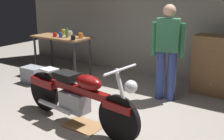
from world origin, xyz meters
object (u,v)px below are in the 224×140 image
object	(u,v)px
mug_orange_travel	(81,36)
mug_blue_enamel	(61,35)
person_standing	(167,49)
mug_yellow_tall	(64,32)
mug_black_matte	(73,38)
storage_bin	(33,75)
motorcycle	(77,96)
mug_white_ceramic	(70,33)
bottle	(67,33)
wooden_dresser	(216,65)
mug_red_diner	(55,35)

from	to	relation	value
mug_orange_travel	mug_blue_enamel	size ratio (longest dim) A/B	1.13
person_standing	mug_yellow_tall	xyz separation A→B (m)	(-2.68, 0.33, 0.03)
mug_black_matte	storage_bin	bearing A→B (deg)	-143.75
motorcycle	mug_black_matte	bearing A→B (deg)	139.09
mug_black_matte	mug_white_ceramic	bearing A→B (deg)	136.76
person_standing	storage_bin	xyz separation A→B (m)	(-2.69, -0.66, -0.76)
storage_bin	bottle	distance (m)	1.15
storage_bin	wooden_dresser	bearing A→B (deg)	23.25
storage_bin	mug_white_ceramic	size ratio (longest dim) A/B	3.59
mug_orange_travel	bottle	bearing A→B (deg)	-168.70
mug_yellow_tall	mug_black_matte	world-z (taller)	mug_yellow_tall
storage_bin	mug_yellow_tall	bearing A→B (deg)	89.53
mug_yellow_tall	bottle	world-z (taller)	bottle
person_standing	wooden_dresser	world-z (taller)	person_standing
mug_yellow_tall	motorcycle	bearing A→B (deg)	-43.93
person_standing	mug_white_ceramic	bearing A→B (deg)	-20.39
mug_red_diner	mug_blue_enamel	xyz separation A→B (m)	(0.15, 0.02, 0.01)
mug_yellow_tall	mug_black_matte	size ratio (longest dim) A/B	0.99
person_standing	mug_yellow_tall	size ratio (longest dim) A/B	13.73
wooden_dresser	mug_black_matte	xyz separation A→B (m)	(-2.65, -0.93, 0.40)
storage_bin	mug_blue_enamel	xyz separation A→B (m)	(0.24, 0.63, 0.79)
mug_black_matte	bottle	bearing A→B (deg)	149.99
bottle	mug_blue_enamel	bearing A→B (deg)	-149.66
mug_red_diner	bottle	xyz separation A→B (m)	(0.27, 0.09, 0.05)
mug_red_diner	bottle	size ratio (longest dim) A/B	0.47
motorcycle	bottle	size ratio (longest dim) A/B	9.06
motorcycle	mug_red_diner	size ratio (longest dim) A/B	19.27
person_standing	bottle	world-z (taller)	person_standing
wooden_dresser	mug_orange_travel	xyz separation A→B (m)	(-2.66, -0.67, 0.41)
person_standing	storage_bin	distance (m)	2.87
motorcycle	bottle	xyz separation A→B (m)	(-1.66, 1.66, 0.55)
mug_yellow_tall	mug_white_ceramic	bearing A→B (deg)	-12.41
mug_orange_travel	bottle	size ratio (longest dim) A/B	0.52
mug_red_diner	motorcycle	bearing A→B (deg)	-39.02
motorcycle	mug_blue_enamel	bearing A→B (deg)	145.29
wooden_dresser	mug_red_diner	xyz separation A→B (m)	(-3.25, -0.83, 0.39)
motorcycle	mug_blue_enamel	distance (m)	2.44
mug_red_diner	mug_black_matte	size ratio (longest dim) A/B	0.92
mug_yellow_tall	bottle	distance (m)	0.46
mug_black_matte	mug_blue_enamel	bearing A→B (deg)	165.12
wooden_dresser	mug_orange_travel	world-z (taller)	wooden_dresser
person_standing	mug_red_diner	xyz separation A→B (m)	(-2.60, -0.05, 0.02)
wooden_dresser	mug_white_ceramic	xyz separation A→B (m)	(-3.10, -0.50, 0.40)
person_standing	bottle	distance (m)	2.33
mug_orange_travel	mug_red_diner	world-z (taller)	mug_orange_travel
mug_yellow_tall	mug_orange_travel	bearing A→B (deg)	-17.91
person_standing	mug_blue_enamel	distance (m)	2.45
mug_yellow_tall	mug_red_diner	xyz separation A→B (m)	(0.09, -0.38, -0.01)
motorcycle	storage_bin	bearing A→B (deg)	161.80
mug_red_diner	storage_bin	bearing A→B (deg)	-98.81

